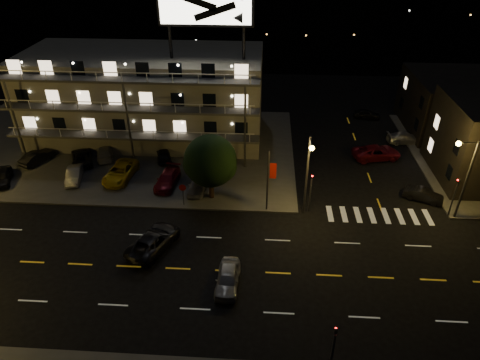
# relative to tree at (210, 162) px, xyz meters

# --- Properties ---
(ground) EXTENTS (140.00, 140.00, 0.00)m
(ground) POSITION_rel_tree_xyz_m (0.51, -10.12, -4.10)
(ground) COLOR black
(ground) RESTS_ON ground
(curb_nw) EXTENTS (44.00, 24.00, 0.15)m
(curb_nw) POSITION_rel_tree_xyz_m (-13.49, 9.88, -4.02)
(curb_nw) COLOR #3D3D3A
(curb_nw) RESTS_ON ground
(motel) EXTENTS (28.00, 13.80, 18.10)m
(motel) POSITION_rel_tree_xyz_m (-9.43, 13.77, 1.24)
(motel) COLOR gray
(motel) RESTS_ON ground
(side_bldg_back) EXTENTS (14.06, 12.00, 7.00)m
(side_bldg_back) POSITION_rel_tree_xyz_m (30.50, 17.88, -0.60)
(side_bldg_back) COLOR black
(side_bldg_back) RESTS_ON ground
(streetlight_nc) EXTENTS (0.44, 1.92, 8.00)m
(streetlight_nc) POSITION_rel_tree_xyz_m (9.01, -2.18, 0.86)
(streetlight_nc) COLOR #2D2D30
(streetlight_nc) RESTS_ON ground
(streetlight_ne) EXTENTS (1.92, 0.44, 8.00)m
(streetlight_ne) POSITION_rel_tree_xyz_m (22.65, -1.82, 0.86)
(streetlight_ne) COLOR #2D2D30
(streetlight_ne) RESTS_ON ground
(signal_nw) EXTENTS (0.20, 0.27, 4.60)m
(signal_nw) POSITION_rel_tree_xyz_m (9.51, -1.62, -1.53)
(signal_nw) COLOR #2D2D30
(signal_nw) RESTS_ON ground
(signal_sw) EXTENTS (0.20, 0.27, 4.60)m
(signal_sw) POSITION_rel_tree_xyz_m (9.51, -18.61, -1.53)
(signal_sw) COLOR #2D2D30
(signal_sw) RESTS_ON ground
(signal_ne) EXTENTS (0.27, 0.20, 4.60)m
(signal_ne) POSITION_rel_tree_xyz_m (22.51, -1.62, -1.53)
(signal_ne) COLOR #2D2D30
(signal_ne) RESTS_ON ground
(banner_north) EXTENTS (0.83, 0.16, 6.40)m
(banner_north) POSITION_rel_tree_xyz_m (5.60, -1.72, -0.67)
(banner_north) COLOR #2D2D30
(banner_north) RESTS_ON ground
(stop_sign) EXTENTS (0.91, 0.11, 2.61)m
(stop_sign) POSITION_rel_tree_xyz_m (-2.49, -1.55, -2.39)
(stop_sign) COLOR #2D2D30
(stop_sign) RESTS_ON ground
(tree) EXTENTS (5.28, 5.08, 6.65)m
(tree) POSITION_rel_tree_xyz_m (0.00, 0.00, 0.00)
(tree) COLOR black
(tree) RESTS_ON curb_nw
(lot_car_0) EXTENTS (2.87, 4.27, 1.35)m
(lot_car_0) POSITION_rel_tree_xyz_m (-22.07, 1.32, -3.27)
(lot_car_0) COLOR black
(lot_car_0) RESTS_ON curb_nw
(lot_car_1) EXTENTS (2.21, 4.15, 1.30)m
(lot_car_1) POSITION_rel_tree_xyz_m (-14.78, 2.25, -3.30)
(lot_car_1) COLOR gray
(lot_car_1) RESTS_ON curb_nw
(lot_car_2) EXTENTS (3.01, 5.55, 1.48)m
(lot_car_2) POSITION_rel_tree_xyz_m (-10.01, 2.93, -3.21)
(lot_car_2) COLOR gold
(lot_car_2) RESTS_ON curb_nw
(lot_car_3) EXTENTS (2.35, 4.83, 1.35)m
(lot_car_3) POSITION_rel_tree_xyz_m (-4.78, 1.99, -3.27)
(lot_car_3) COLOR maroon
(lot_car_3) RESTS_ON curb_nw
(lot_car_4) EXTENTS (1.95, 4.14, 1.37)m
(lot_car_4) POSITION_rel_tree_xyz_m (-1.49, 1.11, -3.26)
(lot_car_4) COLOR gray
(lot_car_4) RESTS_ON curb_nw
(lot_car_5) EXTENTS (2.98, 4.31, 1.35)m
(lot_car_5) POSITION_rel_tree_xyz_m (-20.41, 5.74, -3.28)
(lot_car_5) COLOR black
(lot_car_5) RESTS_ON curb_nw
(lot_car_6) EXTENTS (3.83, 5.20, 1.31)m
(lot_car_6) POSITION_rel_tree_xyz_m (-15.42, 6.08, -3.29)
(lot_car_6) COLOR black
(lot_car_6) RESTS_ON curb_nw
(lot_car_7) EXTENTS (3.26, 4.89, 1.32)m
(lot_car_7) POSITION_rel_tree_xyz_m (-13.21, 7.38, -3.29)
(lot_car_7) COLOR gray
(lot_car_7) RESTS_ON curb_nw
(lot_car_8) EXTENTS (2.57, 4.13, 1.31)m
(lot_car_8) POSITION_rel_tree_xyz_m (-6.33, 7.28, -3.29)
(lot_car_8) COLOR black
(lot_car_8) RESTS_ON curb_nw
(lot_car_9) EXTENTS (2.19, 4.14, 1.30)m
(lot_car_9) POSITION_rel_tree_xyz_m (-0.96, 6.67, -3.30)
(lot_car_9) COLOR maroon
(lot_car_9) RESTS_ON curb_nw
(side_car_0) EXTENTS (3.97, 2.73, 1.24)m
(side_car_0) POSITION_rel_tree_xyz_m (20.89, 0.93, -3.48)
(side_car_0) COLOR black
(side_car_0) RESTS_ON ground
(side_car_1) EXTENTS (5.92, 3.66, 1.53)m
(side_car_1) POSITION_rel_tree_xyz_m (18.04, 9.32, -3.33)
(side_car_1) COLOR maroon
(side_car_1) RESTS_ON ground
(side_car_2) EXTENTS (4.64, 2.22, 1.30)m
(side_car_2) POSITION_rel_tree_xyz_m (22.45, 13.60, -3.45)
(side_car_2) COLOR gray
(side_car_2) RESTS_ON ground
(side_car_3) EXTENTS (3.78, 2.11, 1.21)m
(side_car_3) POSITION_rel_tree_xyz_m (19.12, 20.93, -3.49)
(side_car_3) COLOR black
(side_car_3) RESTS_ON ground
(road_car_east) EXTENTS (1.85, 4.27, 1.44)m
(road_car_east) POSITION_rel_tree_xyz_m (2.66, -11.63, -3.38)
(road_car_east) COLOR gray
(road_car_east) RESTS_ON ground
(road_car_west) EXTENTS (4.42, 6.08, 1.54)m
(road_car_west) POSITION_rel_tree_xyz_m (-3.93, -7.71, -3.33)
(road_car_west) COLOR black
(road_car_west) RESTS_ON ground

